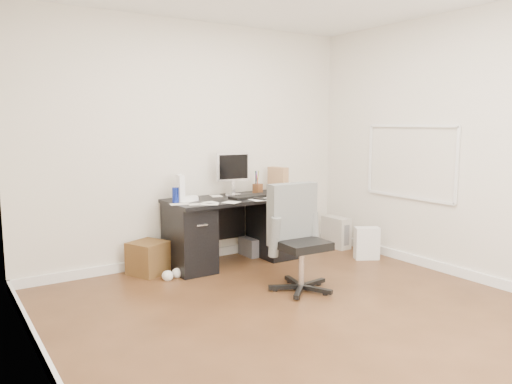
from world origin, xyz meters
TOP-DOWN VIEW (x-y plane):
  - ground at (0.00, 0.00)m, footprint 4.00×4.00m
  - room_shell at (0.03, 0.03)m, footprint 4.02×4.02m
  - desk at (0.30, 1.65)m, footprint 1.50×0.70m
  - loose_papers at (0.10, 1.60)m, footprint 1.10×0.60m
  - lcd_monitor at (0.38, 1.78)m, footprint 0.42×0.27m
  - keyboard at (0.46, 1.54)m, footprint 0.51×0.23m
  - computer_mouse at (0.78, 1.58)m, footprint 0.07×0.07m
  - travel_mug at (-0.39, 1.67)m, footprint 0.08×0.08m
  - white_binder at (-0.28, 1.78)m, footprint 0.16×0.26m
  - magazine_file at (0.99, 1.75)m, footprint 0.18×0.28m
  - pen_cup at (0.73, 1.80)m, footprint 0.13×0.13m
  - yellow_book at (0.92, 1.48)m, footprint 0.21×0.25m
  - paper_remote at (0.48, 1.35)m, footprint 0.25×0.20m
  - office_chair at (0.35, 0.47)m, footprint 0.60×0.60m
  - pc_tower at (1.77, 1.55)m, footprint 0.17×0.39m
  - shopping_bag at (1.68, 0.92)m, footprint 0.34×0.31m
  - wicker_basket at (-0.67, 1.78)m, footprint 0.45×0.45m
  - desk_printer at (0.73, 1.80)m, footprint 0.37×0.31m

SIDE VIEW (x-z plane):
  - ground at x=0.00m, z-range 0.00..0.00m
  - desk_printer at x=0.73m, z-range 0.00..0.21m
  - wicker_basket at x=-0.67m, z-range 0.00..0.34m
  - shopping_bag at x=1.68m, z-range 0.00..0.38m
  - pc_tower at x=1.77m, z-range 0.00..0.39m
  - desk at x=0.30m, z-range 0.02..0.77m
  - office_chair at x=0.35m, z-range 0.00..1.01m
  - loose_papers at x=0.10m, z-range 0.75..0.75m
  - paper_remote at x=0.48m, z-range 0.75..0.77m
  - keyboard at x=0.46m, z-range 0.75..0.78m
  - yellow_book at x=0.92m, z-range 0.75..0.79m
  - computer_mouse at x=0.78m, z-range 0.75..0.81m
  - travel_mug at x=-0.39m, z-range 0.75..0.91m
  - pen_cup at x=0.73m, z-range 0.75..1.02m
  - white_binder at x=-0.28m, z-range 0.75..1.03m
  - magazine_file at x=0.99m, z-range 0.75..1.05m
  - lcd_monitor at x=0.38m, z-range 0.75..1.26m
  - room_shell at x=0.03m, z-range 0.30..3.01m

